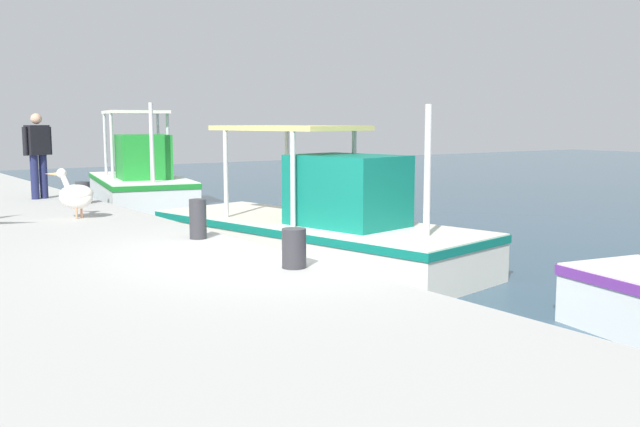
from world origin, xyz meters
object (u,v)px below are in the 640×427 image
(mooring_bollard_third, at_px, (294,248))
(fishing_boat_second, at_px, (318,229))
(pelican, at_px, (76,194))
(mooring_bollard_nearest, at_px, (83,193))
(mooring_bollard_second, at_px, (198,219))
(fisherman_standing, at_px, (38,151))
(fishing_boat_nearest, at_px, (141,186))

(mooring_bollard_third, bearing_deg, fishing_boat_second, 141.14)
(pelican, bearing_deg, mooring_bollard_nearest, 160.38)
(mooring_bollard_second, bearing_deg, fisherman_standing, -176.02)
(fisherman_standing, distance_m, mooring_bollard_third, 8.92)
(fishing_boat_nearest, distance_m, mooring_bollard_third, 11.71)
(fisherman_standing, height_order, mooring_bollard_second, fisherman_standing)
(mooring_bollard_nearest, bearing_deg, fishing_boat_nearest, 145.56)
(mooring_bollard_nearest, xyz_separation_m, mooring_bollard_second, (5.09, 0.00, 0.06))
(mooring_bollard_second, distance_m, mooring_bollard_third, 2.38)
(fishing_boat_second, xyz_separation_m, mooring_bollard_third, (3.21, -2.58, 0.41))
(fisherman_standing, relative_size, mooring_bollard_second, 3.24)
(fishing_boat_nearest, xyz_separation_m, fisherman_standing, (2.52, -3.14, 1.07))
(fishing_boat_second, height_order, pelican, fishing_boat_second)
(fishing_boat_second, bearing_deg, mooring_bollard_second, -72.33)
(mooring_bollard_second, bearing_deg, mooring_bollard_nearest, 180.00)
(pelican, height_order, mooring_bollard_nearest, pelican)
(fishing_boat_nearest, distance_m, mooring_bollard_nearest, 4.77)
(fishing_boat_nearest, height_order, mooring_bollard_nearest, fishing_boat_nearest)
(fishing_boat_second, distance_m, mooring_bollard_third, 4.14)
(mooring_bollard_nearest, relative_size, mooring_bollard_second, 0.79)
(pelican, bearing_deg, fisherman_standing, 175.31)
(mooring_bollard_second, bearing_deg, fishing_boat_nearest, 163.37)
(fisherman_standing, xyz_separation_m, mooring_bollard_third, (8.88, 0.45, -0.76))
(fisherman_standing, relative_size, mooring_bollard_nearest, 4.11)
(mooring_bollard_nearest, distance_m, mooring_bollard_second, 5.09)
(fishing_boat_second, height_order, mooring_bollard_nearest, fishing_boat_second)
(fishing_boat_nearest, xyz_separation_m, pelican, (5.99, -3.43, 0.49))
(fishing_boat_nearest, relative_size, fisherman_standing, 2.95)
(pelican, bearing_deg, mooring_bollard_second, 13.72)
(mooring_bollard_third, bearing_deg, mooring_bollard_second, -180.00)
(fisherman_standing, xyz_separation_m, mooring_bollard_second, (6.49, 0.45, -0.71))
(pelican, relative_size, mooring_bollard_second, 1.68)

